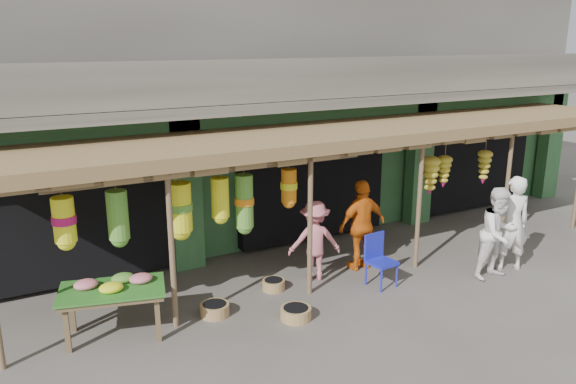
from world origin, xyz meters
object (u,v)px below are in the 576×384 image
person_right (499,233)px  person_shopper (315,241)px  person_vendor (362,225)px  blue_chair (379,257)px  person_front (512,223)px  flower_table (113,290)px

person_right → person_shopper: 3.50m
person_vendor → person_shopper: person_vendor is taller
blue_chair → person_right: 2.36m
person_front → blue_chair: bearing=9.4°
flower_table → person_right: person_right is taller
person_vendor → person_right: bearing=140.0°
person_shopper → flower_table: bearing=26.0°
flower_table → person_front: bearing=6.0°
blue_chair → person_vendor: (0.18, 0.78, 0.37)m
blue_chair → person_right: size_ratio=0.55×
flower_table → person_front: person_front is taller
blue_chair → person_shopper: (-0.91, 0.79, 0.23)m
person_front → person_right: person_front is taller
person_shopper → person_vendor: bearing=-159.6°
flower_table → person_vendor: 4.91m
flower_table → person_right: size_ratio=0.97×
blue_chair → person_vendor: bearing=70.4°
person_vendor → person_shopper: bearing=-1.6°
flower_table → blue_chair: blue_chair is taller
person_right → person_vendor: bearing=139.6°
person_right → person_vendor: 2.57m
person_vendor → person_shopper: size_ratio=1.18×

